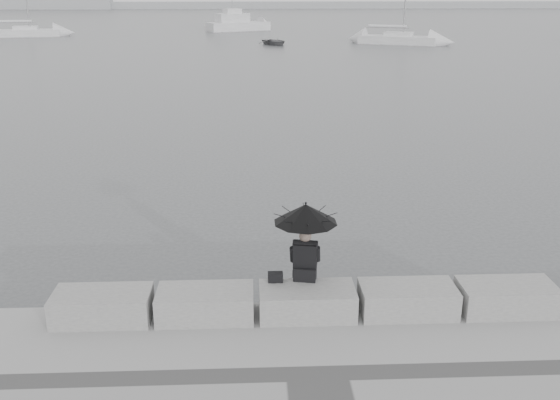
{
  "coord_description": "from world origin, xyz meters",
  "views": [
    {
      "loc": [
        -0.87,
        -9.73,
        5.79
      ],
      "look_at": [
        -0.3,
        3.0,
        1.37
      ],
      "focal_mm": 40.0,
      "sensor_mm": 36.0,
      "label": 1
    }
  ],
  "objects_px": {
    "motor_cruiser": "(238,24)",
    "sailboat_left": "(26,32)",
    "sailboat_right": "(398,39)",
    "seated_person": "(306,225)",
    "dinghy": "(275,42)"
  },
  "relations": [
    {
      "from": "motor_cruiser",
      "to": "sailboat_left",
      "type": "bearing_deg",
      "value": 173.44
    },
    {
      "from": "seated_person",
      "to": "dinghy",
      "type": "xyz_separation_m",
      "value": [
        1.48,
        54.85,
        -1.69
      ]
    },
    {
      "from": "seated_person",
      "to": "motor_cruiser",
      "type": "relative_size",
      "value": 0.16
    },
    {
      "from": "motor_cruiser",
      "to": "dinghy",
      "type": "xyz_separation_m",
      "value": [
        4.04,
        -20.44,
        -0.59
      ]
    },
    {
      "from": "sailboat_right",
      "to": "dinghy",
      "type": "xyz_separation_m",
      "value": [
        -12.63,
        -0.29,
        -0.22
      ]
    },
    {
      "from": "sailboat_left",
      "to": "sailboat_right",
      "type": "xyz_separation_m",
      "value": [
        41.26,
        -11.58,
        -0.0
      ]
    },
    {
      "from": "sailboat_left",
      "to": "sailboat_right",
      "type": "bearing_deg",
      "value": -26.62
    },
    {
      "from": "sailboat_right",
      "to": "motor_cruiser",
      "type": "distance_m",
      "value": 26.16
    },
    {
      "from": "seated_person",
      "to": "sailboat_right",
      "type": "height_order",
      "value": "sailboat_right"
    },
    {
      "from": "sailboat_left",
      "to": "motor_cruiser",
      "type": "xyz_separation_m",
      "value": [
        24.59,
        8.57,
        0.37
      ]
    },
    {
      "from": "seated_person",
      "to": "sailboat_right",
      "type": "relative_size",
      "value": 0.11
    },
    {
      "from": "seated_person",
      "to": "sailboat_right",
      "type": "bearing_deg",
      "value": 87.09
    },
    {
      "from": "dinghy",
      "to": "motor_cruiser",
      "type": "bearing_deg",
      "value": 66.17
    },
    {
      "from": "sailboat_right",
      "to": "sailboat_left",
      "type": "bearing_deg",
      "value": -169.3
    },
    {
      "from": "sailboat_right",
      "to": "motor_cruiser",
      "type": "height_order",
      "value": "sailboat_right"
    }
  ]
}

